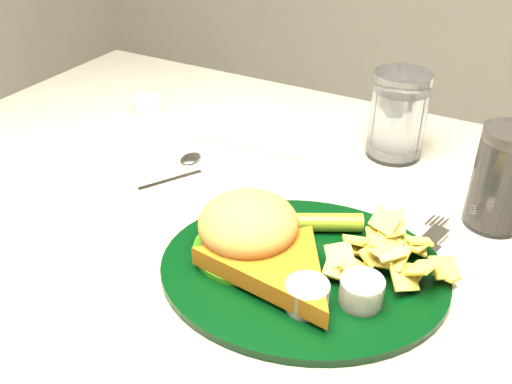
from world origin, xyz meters
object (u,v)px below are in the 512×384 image
water_glass (398,115)px  fork_napkin (414,266)px  cola_glass (502,179)px  dinner_plate (304,248)px

water_glass → fork_napkin: size_ratio=0.82×
cola_glass → water_glass: bearing=145.0°
water_glass → cola_glass: 0.20m
dinner_plate → water_glass: 0.32m
water_glass → fork_napkin: (0.10, -0.25, -0.06)m
cola_glass → fork_napkin: 0.16m
cola_glass → dinner_plate: bearing=-129.4°
water_glass → fork_napkin: water_glass is taller
water_glass → cola_glass: bearing=-35.0°
dinner_plate → cola_glass: bearing=32.2°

